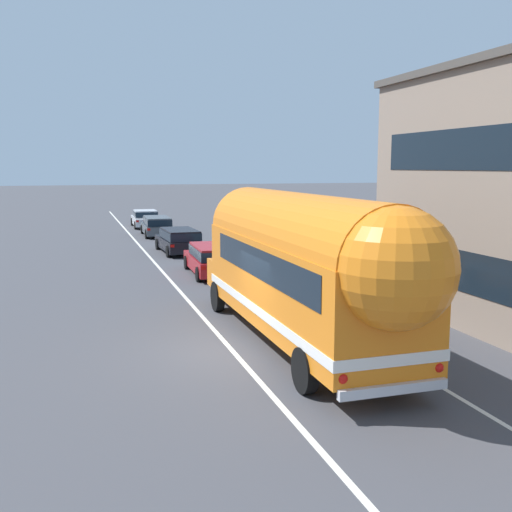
# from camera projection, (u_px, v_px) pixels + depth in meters

# --- Properties ---
(ground_plane) EXTENTS (300.00, 300.00, 0.00)m
(ground_plane) POSITION_uv_depth(u_px,v_px,m) (233.00, 351.00, 15.78)
(ground_plane) COLOR #424247
(lane_markings) EXTENTS (3.85, 80.00, 0.01)m
(lane_markings) POSITION_uv_depth(u_px,v_px,m) (202.00, 272.00, 27.62)
(lane_markings) COLOR silver
(lane_markings) RESTS_ON ground
(painted_bus) EXTENTS (2.67, 12.29, 4.12)m
(painted_bus) POSITION_uv_depth(u_px,v_px,m) (305.00, 264.00, 15.64)
(painted_bus) COLOR orange
(painted_bus) RESTS_ON ground
(car_lead) EXTENTS (2.04, 4.75, 1.37)m
(car_lead) POSITION_uv_depth(u_px,v_px,m) (212.00, 258.00, 26.75)
(car_lead) COLOR #A5191E
(car_lead) RESTS_ON ground
(car_second) EXTENTS (2.11, 4.81, 1.37)m
(car_second) POSITION_uv_depth(u_px,v_px,m) (179.00, 239.00, 33.59)
(car_second) COLOR black
(car_second) RESTS_ON ground
(car_third) EXTENTS (1.99, 4.71, 1.37)m
(car_third) POSITION_uv_depth(u_px,v_px,m) (157.00, 225.00, 41.81)
(car_third) COLOR #474C51
(car_third) RESTS_ON ground
(car_fourth) EXTENTS (2.07, 4.75, 1.37)m
(car_fourth) POSITION_uv_depth(u_px,v_px,m) (145.00, 218.00, 48.06)
(car_fourth) COLOR silver
(car_fourth) RESTS_ON ground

